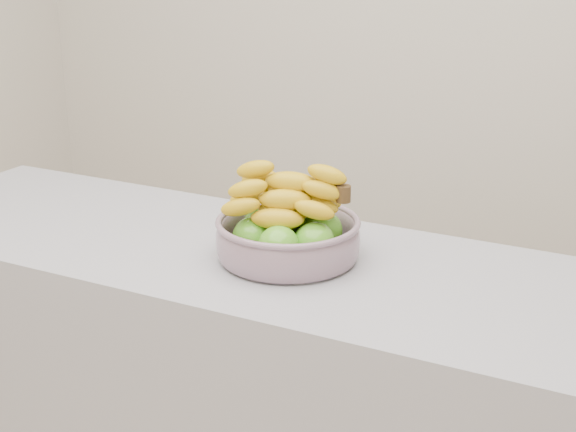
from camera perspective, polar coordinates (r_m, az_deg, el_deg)
name	(u,v)px	position (r m, az deg, el deg)	size (l,w,h in m)	color
counter	(259,422)	(2.04, -2.07, -14.40)	(2.00, 0.60, 0.90)	#9E9EA6
fruit_bowl	(288,232)	(1.76, -0.01, -1.15)	(0.32, 0.32, 0.20)	#94A1B2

